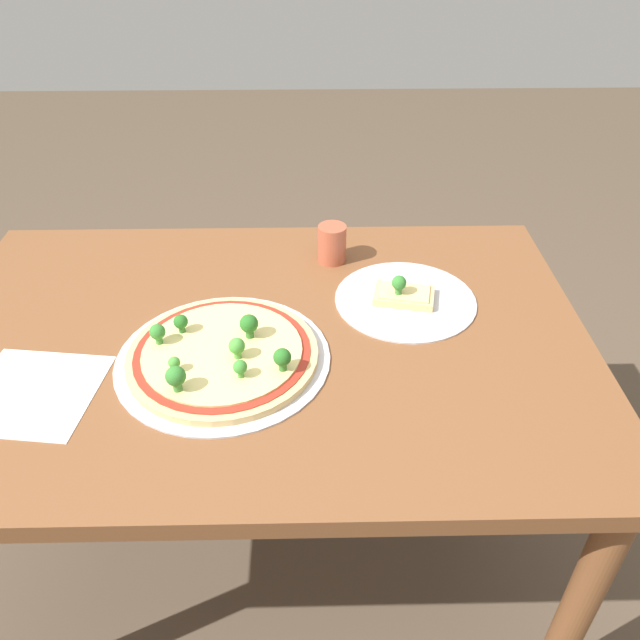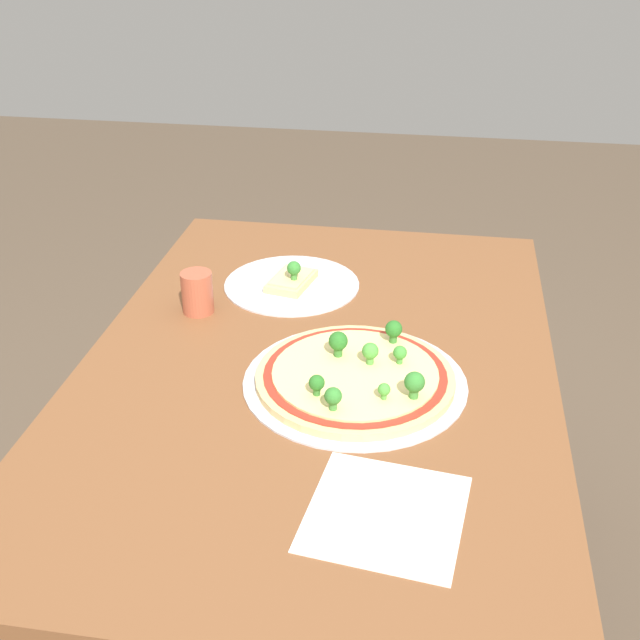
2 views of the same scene
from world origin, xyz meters
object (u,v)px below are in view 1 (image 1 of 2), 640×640
dining_table (261,368)px  drinking_cup (332,244)px  pizza_tray_slice (405,297)px  pizza_tray_whole (222,354)px

dining_table → drinking_cup: size_ratio=14.83×
pizza_tray_slice → drinking_cup: bearing=-48.8°
drinking_cup → pizza_tray_slice: bearing=131.2°
dining_table → pizza_tray_slice: (-0.30, -0.11, 0.10)m
pizza_tray_whole → pizza_tray_slice: bearing=-152.8°
pizza_tray_whole → drinking_cup: (-0.21, -0.35, 0.03)m
pizza_tray_slice → dining_table: bearing=19.6°
pizza_tray_whole → pizza_tray_slice: size_ratio=1.34×
dining_table → pizza_tray_whole: 0.14m
dining_table → pizza_tray_whole: (0.06, 0.08, 0.10)m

